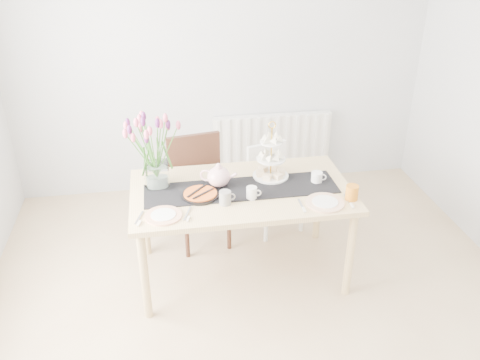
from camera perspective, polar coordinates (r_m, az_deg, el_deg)
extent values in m
plane|color=tan|center=(3.57, 3.26, -17.43)|extent=(4.50, 4.50, 0.00)
plane|color=#B3B5B8|center=(4.88, -2.16, 13.27)|extent=(4.00, 0.00, 4.00)
cube|color=white|center=(5.19, 3.59, 4.22)|extent=(1.20, 0.08, 0.60)
cube|color=tan|center=(3.70, 0.15, -1.33)|extent=(1.60, 0.90, 0.04)
cylinder|color=tan|center=(3.56, -10.67, -10.53)|extent=(0.06, 0.06, 0.71)
cylinder|color=tan|center=(3.77, 12.25, -8.17)|extent=(0.06, 0.06, 0.71)
cylinder|color=tan|center=(4.18, -10.69, -4.08)|extent=(0.06, 0.06, 0.71)
cylinder|color=tan|center=(4.37, 8.79, -2.41)|extent=(0.06, 0.06, 0.71)
cube|color=#331A12|center=(4.22, -4.36, -1.59)|extent=(0.52, 0.52, 0.04)
cube|color=#331A12|center=(4.29, -5.20, 2.43)|extent=(0.45, 0.12, 0.43)
cylinder|color=#331A12|center=(4.16, -5.98, -6.05)|extent=(0.04, 0.04, 0.44)
cylinder|color=#331A12|center=(4.24, -1.24, -5.19)|extent=(0.04, 0.04, 0.44)
cylinder|color=#331A12|center=(4.46, -7.10, -3.59)|extent=(0.04, 0.04, 0.44)
cylinder|color=#331A12|center=(4.53, -2.66, -2.82)|extent=(0.04, 0.04, 0.44)
cube|color=white|center=(4.46, 3.92, -1.05)|extent=(0.46, 0.46, 0.04)
cube|color=white|center=(4.50, 2.97, 2.06)|extent=(0.37, 0.14, 0.35)
cylinder|color=white|center=(4.36, 2.94, -4.88)|extent=(0.04, 0.04, 0.36)
cylinder|color=white|center=(4.52, 6.96, -3.77)|extent=(0.04, 0.04, 0.36)
cylinder|color=white|center=(4.63, 0.80, -2.71)|extent=(0.04, 0.04, 0.36)
cylinder|color=white|center=(4.78, 4.67, -1.73)|extent=(0.04, 0.04, 0.36)
cube|color=black|center=(3.69, 0.15, -1.00)|extent=(1.40, 0.35, 0.01)
cube|color=silver|center=(3.75, -9.31, 0.56)|extent=(0.18, 0.18, 0.18)
cylinder|color=gold|center=(3.78, 3.52, 3.02)|extent=(0.01, 0.01, 0.40)
cylinder|color=white|center=(3.86, 3.44, 0.51)|extent=(0.27, 0.27, 0.01)
cylinder|color=white|center=(3.80, 3.50, 2.40)|extent=(0.22, 0.22, 0.01)
cylinder|color=white|center=(3.74, 3.56, 4.28)|extent=(0.17, 0.17, 0.01)
cylinder|color=white|center=(3.81, 8.61, 0.31)|extent=(0.10, 0.10, 0.08)
cylinder|color=black|center=(3.60, -4.47, -1.72)|extent=(0.26, 0.26, 0.02)
cylinder|color=orange|center=(3.59, -4.48, -1.50)|extent=(0.24, 0.24, 0.01)
cylinder|color=gray|center=(3.49, -1.68, -2.01)|extent=(0.09, 0.09, 0.10)
cylinder|color=silver|center=(3.55, 1.31, -1.47)|extent=(0.09, 0.09, 0.09)
cylinder|color=orange|center=(3.63, 12.45, -1.38)|extent=(0.13, 0.13, 0.11)
cylinder|color=silver|center=(3.41, -8.60, -3.98)|extent=(0.31, 0.31, 0.01)
cylinder|color=white|center=(3.56, 9.52, -2.53)|extent=(0.28, 0.28, 0.01)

